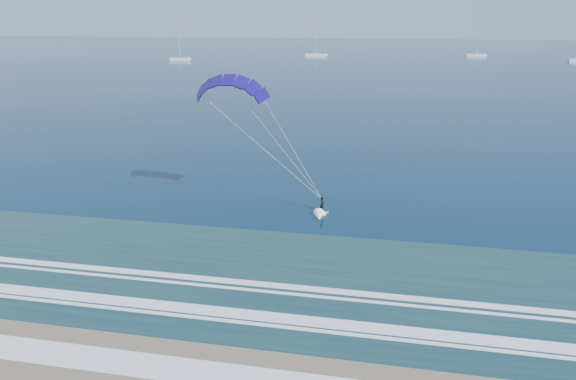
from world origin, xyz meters
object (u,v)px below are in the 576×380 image
Objects in this scene: sailboat_1 at (316,55)px; kitesurfer_rig at (274,139)px; sailboat_2 at (476,55)px; sailboat_0 at (180,59)px.

kitesurfer_rig is at bearing -83.17° from sailboat_1.
sailboat_1 reaches higher than sailboat_2.
kitesurfer_rig reaches higher than sailboat_2.
sailboat_1 is at bearing 96.83° from kitesurfer_rig.
sailboat_0 is 1.01× the size of sailboat_2.
kitesurfer_rig is at bearing -65.15° from sailboat_0.
sailboat_0 is 140.16m from sailboat_2.
kitesurfer_rig reaches higher than sailboat_1.
sailboat_2 is at bearing 77.09° from kitesurfer_rig.
sailboat_0 is at bearing 114.85° from kitesurfer_rig.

